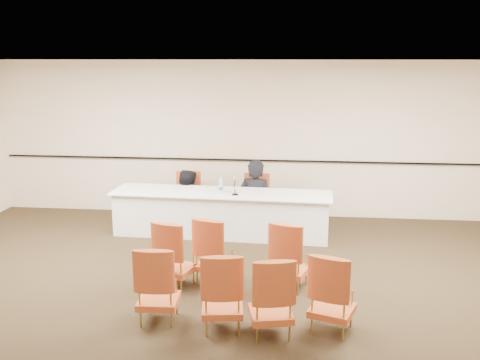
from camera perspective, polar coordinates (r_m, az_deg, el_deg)
name	(u,v)px	position (r m, az deg, el deg)	size (l,w,h in m)	color
floor	(222,304)	(6.94, -1.93, -13.11)	(10.00, 10.00, 0.00)	black
ceiling	(220,62)	(6.23, -2.14, 12.51)	(10.00, 10.00, 0.00)	white
wall_back	(250,139)	(10.32, 1.06, 4.36)	(10.00, 0.04, 3.00)	beige
wall_rail	(250,160)	(10.35, 1.03, 2.14)	(9.80, 0.04, 0.03)	black
panel_table	(221,213)	(9.36, -2.01, -3.58)	(3.81, 0.88, 0.76)	white
panelist_main	(255,207)	(9.82, 1.65, -2.85)	(0.65, 0.42, 1.77)	black
panelist_main_chair	(255,201)	(9.79, 1.66, -2.25)	(0.50, 0.50, 0.95)	#A33A1D
panelist_second	(187,211)	(10.09, -5.72, -3.35)	(0.77, 0.60, 1.59)	black
panelist_second_chair	(186,198)	(10.02, -5.75, -1.95)	(0.50, 0.50, 0.95)	#A33A1D
papers	(245,194)	(9.12, 0.49, -1.51)	(0.30, 0.22, 0.00)	white
microphone	(235,186)	(9.03, -0.54, -0.69)	(0.11, 0.21, 0.30)	black
water_bottle	(221,185)	(9.22, -2.05, -0.55)	(0.08, 0.08, 0.26)	#177F78
drinking_glass	(234,191)	(9.16, -0.61, -1.14)	(0.06, 0.06, 0.10)	silver
coffee_cup	(266,192)	(9.02, 2.78, -1.30)	(0.08, 0.08, 0.13)	white
aud_chair_front_left	(175,253)	(7.30, -6.95, -7.78)	(0.50, 0.50, 0.95)	#A33A1D
aud_chair_front_mid	(214,250)	(7.39, -2.74, -7.42)	(0.50, 0.50, 0.95)	#A33A1D
aud_chair_front_right	(290,254)	(7.24, 5.35, -7.91)	(0.50, 0.50, 0.95)	#A33A1D
aud_chair_back_left	(158,283)	(6.43, -8.73, -10.80)	(0.50, 0.50, 0.95)	#A33A1D
aud_chair_back_mid	(222,290)	(6.18, -1.90, -11.66)	(0.50, 0.50, 0.95)	#A33A1D
aud_chair_back_right	(333,292)	(6.23, 9.87, -11.65)	(0.50, 0.50, 0.95)	#A33A1D
aud_chair_extra	(271,295)	(6.07, 3.32, -12.16)	(0.50, 0.50, 0.95)	#A33A1D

